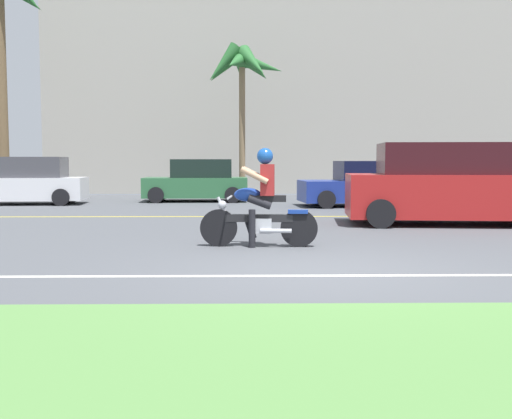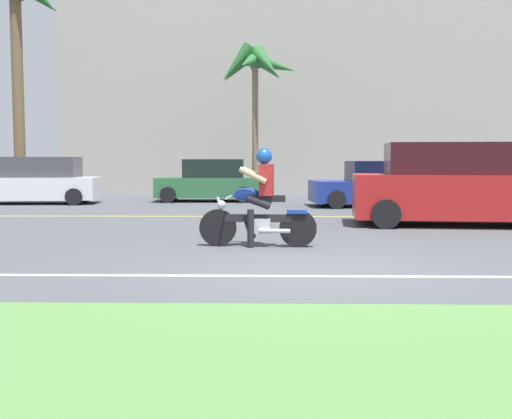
% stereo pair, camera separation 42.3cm
% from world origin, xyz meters
% --- Properties ---
extents(ground, '(56.00, 30.00, 0.04)m').
position_xyz_m(ground, '(0.00, 3.00, -0.02)').
color(ground, '#4C4F54').
extents(grass_median, '(56.00, 3.80, 0.06)m').
position_xyz_m(grass_median, '(0.00, -4.10, 0.03)').
color(grass_median, '#548442').
rests_on(grass_median, ground).
extents(lane_line_near, '(50.40, 0.12, 0.01)m').
position_xyz_m(lane_line_near, '(0.00, -0.43, 0.00)').
color(lane_line_near, silver).
rests_on(lane_line_near, ground).
extents(lane_line_far, '(50.40, 0.12, 0.01)m').
position_xyz_m(lane_line_far, '(0.00, 7.90, 0.00)').
color(lane_line_far, yellow).
rests_on(lane_line_far, ground).
extents(motorcyclist, '(2.02, 0.66, 1.69)m').
position_xyz_m(motorcyclist, '(-0.76, 2.27, 0.71)').
color(motorcyclist, black).
rests_on(motorcyclist, ground).
extents(suv_nearby, '(4.94, 2.49, 1.87)m').
position_xyz_m(suv_nearby, '(3.74, 5.86, 0.91)').
color(suv_nearby, '#AD1E1E').
rests_on(suv_nearby, ground).
extents(parked_car_0, '(4.51, 2.09, 1.59)m').
position_xyz_m(parked_car_0, '(-8.58, 12.54, 0.74)').
color(parked_car_0, silver).
rests_on(parked_car_0, ground).
extents(parked_car_1, '(3.73, 1.96, 1.52)m').
position_xyz_m(parked_car_1, '(-2.74, 13.94, 0.71)').
color(parked_car_1, '#2D663D').
rests_on(parked_car_1, ground).
extents(parked_car_2, '(4.56, 2.31, 1.46)m').
position_xyz_m(parked_car_2, '(3.07, 11.58, 0.69)').
color(parked_car_2, navy).
rests_on(parked_car_2, ground).
extents(palm_tree_0, '(3.23, 3.32, 5.99)m').
position_xyz_m(palm_tree_0, '(-1.14, 15.90, 5.00)').
color(palm_tree_0, '#846B4C').
rests_on(palm_tree_0, ground).
extents(palm_tree_1, '(3.57, 3.65, 8.72)m').
position_xyz_m(palm_tree_1, '(-10.22, 15.35, 7.21)').
color(palm_tree_1, brown).
rests_on(palm_tree_1, ground).
extents(building_far, '(20.91, 4.00, 8.91)m').
position_xyz_m(building_far, '(0.52, 21.00, 4.46)').
color(building_far, '#A8A399').
rests_on(building_far, ground).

